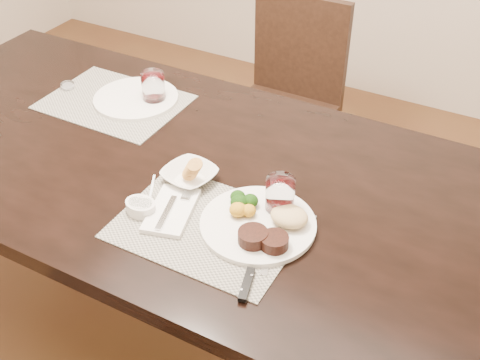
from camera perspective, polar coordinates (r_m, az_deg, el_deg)
The scene contains 14 objects.
ground_plane at distance 2.32m, azimuth -6.07°, elevation -13.00°, with size 4.50×4.50×0.00m, color #4B2818.
dining_table at distance 1.86m, azimuth -7.40°, elevation 0.21°, with size 2.00×1.00×0.75m.
chair_far at distance 2.63m, azimuth 4.57°, elevation 8.25°, with size 0.42×0.42×0.90m.
placemat_near at distance 1.55m, azimuth -3.06°, elevation -4.43°, with size 0.46×0.34×0.00m, color gray.
placemat_far at distance 2.10m, azimuth -11.80°, elevation 7.24°, with size 0.46×0.34×0.00m, color gray.
dinner_plate at distance 1.53m, azimuth 2.14°, elevation -4.15°, with size 0.30×0.30×0.05m.
napkin_fork at distance 1.59m, azimuth -6.50°, elevation -2.85°, with size 0.15×0.21×0.02m.
steak_knife at distance 1.41m, azimuth 1.16°, elevation -9.17°, with size 0.05×0.23×0.01m.
cracker_bowl at distance 1.68m, azimuth -4.80°, elevation 0.49°, with size 0.17×0.17×0.06m.
sauce_ramekin at distance 1.60m, azimuth -9.39°, elevation -2.49°, with size 0.08×0.13×0.07m.
wine_glass_near at distance 1.56m, azimuth 3.79°, elevation -1.67°, with size 0.08×0.08×0.11m.
far_plate at distance 2.09m, azimuth -9.84°, elevation 7.64°, with size 0.29×0.29×0.01m, color silver.
wine_glass_far at distance 2.05m, azimuth -8.21°, elevation 8.53°, with size 0.08×0.08×0.11m.
salt_cellar at distance 2.22m, azimuth -16.01°, elevation 8.53°, with size 0.05×0.05×0.02m.
Camera 1 is at (0.91, -1.17, 1.79)m, focal length 45.00 mm.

